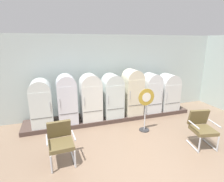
{
  "coord_description": "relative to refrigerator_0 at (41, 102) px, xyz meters",
  "views": [
    {
      "loc": [
        -1.9,
        -2.76,
        2.71
      ],
      "look_at": [
        -0.07,
        2.75,
        1.11
      ],
      "focal_mm": 28.74,
      "sensor_mm": 36.0,
      "label": 1
    }
  ],
  "objects": [
    {
      "name": "refrigerator_0",
      "position": [
        0.0,
        0.0,
        0.0
      ],
      "size": [
        0.64,
        0.72,
        1.48
      ],
      "color": "silver",
      "rests_on": "display_plinth"
    },
    {
      "name": "refrigerator_2",
      "position": [
        1.56,
        -0.04,
        0.05
      ],
      "size": [
        0.67,
        0.64,
        1.56
      ],
      "color": "white",
      "rests_on": "display_plinth"
    },
    {
      "name": "back_wall",
      "position": [
        2.33,
        0.73,
        0.58
      ],
      "size": [
        11.76,
        0.12,
        2.97
      ],
      "color": "silver",
      "rests_on": "ground"
    },
    {
      "name": "display_plinth",
      "position": [
        2.33,
        0.09,
        -0.85
      ],
      "size": [
        6.0,
        0.95,
        0.14
      ],
      "primitive_type": "cube",
      "color": "#4B3932",
      "rests_on": "ground"
    },
    {
      "name": "refrigerator_6",
      "position": [
        4.62,
        -0.02,
        -0.06
      ],
      "size": [
        0.71,
        0.67,
        1.39
      ],
      "color": "silver",
      "rests_on": "display_plinth"
    },
    {
      "name": "armchair_left",
      "position": [
        0.46,
        -1.85,
        -0.38
      ],
      "size": [
        0.64,
        0.68,
        0.94
      ],
      "color": "silver",
      "rests_on": "ground"
    },
    {
      "name": "sign_stand",
      "position": [
        3.02,
        -1.15,
        -0.21
      ],
      "size": [
        0.52,
        0.32,
        1.37
      ],
      "color": "#2D2D30",
      "rests_on": "ground"
    },
    {
      "name": "refrigerator_3",
      "position": [
        2.34,
        -0.0,
        0.02
      ],
      "size": [
        0.65,
        0.71,
        1.51
      ],
      "color": "silver",
      "rests_on": "display_plinth"
    },
    {
      "name": "refrigerator_1",
      "position": [
        0.78,
        -0.01,
        0.06
      ],
      "size": [
        0.6,
        0.71,
        1.58
      ],
      "color": "white",
      "rests_on": "display_plinth"
    },
    {
      "name": "refrigerator_4",
      "position": [
        3.1,
        -0.01,
        0.09
      ],
      "size": [
        0.62,
        0.7,
        1.64
      ],
      "color": "beige",
      "rests_on": "display_plinth"
    },
    {
      "name": "ground",
      "position": [
        2.33,
        -2.93,
        -0.94
      ],
      "size": [
        12.0,
        10.0,
        0.05
      ],
      "primitive_type": "cube",
      "color": "#846B56"
    },
    {
      "name": "refrigerator_5",
      "position": [
        3.86,
        -0.05,
        -0.01
      ],
      "size": [
        0.61,
        0.62,
        1.46
      ],
      "color": "white",
      "rests_on": "display_plinth"
    },
    {
      "name": "armchair_right",
      "position": [
        4.06,
        -2.33,
        -0.38
      ],
      "size": [
        0.7,
        0.75,
        0.94
      ],
      "color": "silver",
      "rests_on": "ground"
    }
  ]
}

